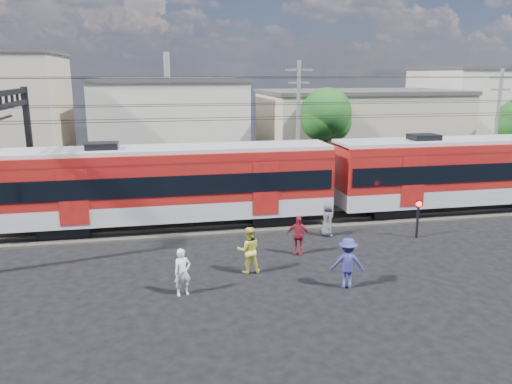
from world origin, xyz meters
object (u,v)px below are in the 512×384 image
commuter_train (176,182)px  pedestrian_a (182,272)px  crossing_signal (418,212)px  pedestrian_c (347,263)px

commuter_train → pedestrian_a: bearing=-91.4°
crossing_signal → commuter_train: bearing=161.0°
pedestrian_a → crossing_signal: size_ratio=0.92×
pedestrian_a → pedestrian_c: pedestrian_c is taller
commuter_train → pedestrian_a: commuter_train is taller
commuter_train → crossing_signal: (11.16, -3.84, -1.12)m
commuter_train → crossing_signal: 11.86m
commuter_train → pedestrian_c: (5.76, -8.54, -1.45)m
crossing_signal → pedestrian_c: bearing=-139.0°
pedestrian_c → crossing_signal: pedestrian_c is taller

